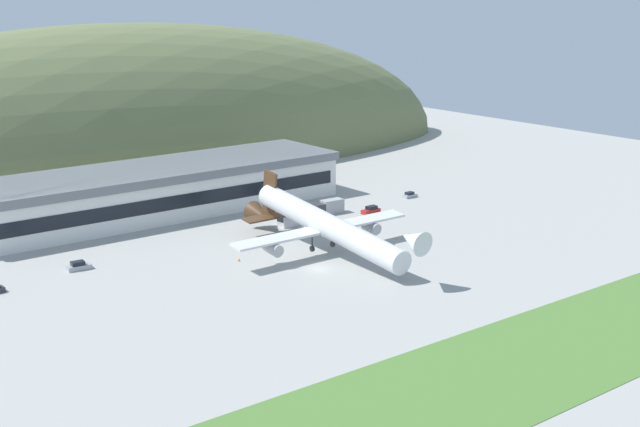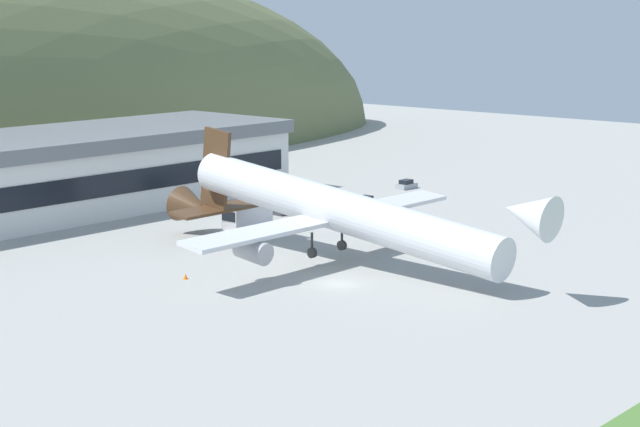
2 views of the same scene
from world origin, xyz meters
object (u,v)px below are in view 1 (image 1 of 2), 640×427
Objects in this scene: service_car_2 at (410,195)px; traffic_cone_0 at (392,216)px; service_car_3 at (371,210)px; cargo_airplane at (325,226)px; service_car_0 at (79,266)px; traffic_cone_1 at (239,260)px; fuel_truck at (328,207)px; terminal_building at (154,187)px; box_truck at (293,218)px.

traffic_cone_0 is (-15.67, -10.74, -0.30)m from service_car_2.
cargo_airplane is at bearing -146.36° from service_car_3.
traffic_cone_0 is at bearing 24.10° from cargo_airplane.
service_car_0 is 7.55× the size of traffic_cone_1.
traffic_cone_0 is (28.95, 12.95, -5.42)m from cargo_airplane.
cargo_airplane reaches higher than traffic_cone_1.
service_car_2 is at bearing 0.36° from fuel_truck.
traffic_cone_1 is at bearing -154.13° from fuel_truck.
terminal_building is 151.54× the size of traffic_cone_0.
traffic_cone_1 is (-44.00, -6.15, 0.00)m from traffic_cone_0.
terminal_building is at bearing 125.28° from box_truck.
terminal_building is 151.54× the size of traffic_cone_1.
traffic_cone_1 is (-15.06, 6.79, -5.42)m from cargo_airplane.
box_truck reaches higher than service_car_3.
service_car_2 is at bearing 17.47° from service_car_3.
box_truck is at bearing 69.26° from cargo_airplane.
cargo_airplane is at bearing -24.28° from traffic_cone_1.
cargo_airplane reaches higher than box_truck.
fuel_truck is 14.27m from traffic_cone_0.
service_car_0 is 1.20× the size of service_car_2.
service_car_0 is 69.86m from traffic_cone_0.
service_car_3 is at bearing 105.14° from traffic_cone_0.
service_car_2 reaches higher than traffic_cone_1.
service_car_0 is at bearing 174.03° from traffic_cone_0.
service_car_0 is 0.63× the size of box_truck.
service_car_3 is at bearing 33.64° from cargo_airplane.
box_truck reaches higher than traffic_cone_1.
fuel_truck is (59.99, 3.32, 0.85)m from service_car_0.
cargo_airplane is 22.92m from box_truck.
terminal_building reaches higher than traffic_cone_0.
terminal_building is 40.79m from service_car_0.
cargo_airplane is 88.16× the size of traffic_cone_0.
traffic_cone_1 is (-4.22, -40.87, -5.71)m from terminal_building.
service_car_3 is 0.66× the size of box_truck.
service_car_0 is 7.55× the size of traffic_cone_0.
box_truck reaches higher than service_car_2.
cargo_airplane is 7.31× the size of box_truck.
fuel_truck reaches higher than service_car_2.
terminal_building is 32.88m from box_truck.
terminal_building is at bearing 42.74° from service_car_0.
service_car_3 reaches higher than service_car_0.
fuel_truck is at bearing 12.10° from box_truck.
service_car_2 is (44.62, 23.69, -5.12)m from cargo_airplane.
service_car_2 is (55.46, -23.97, -5.41)m from terminal_building.
fuel_truck is 38.38m from traffic_cone_1.
fuel_truck reaches higher than traffic_cone_1.
service_car_3 is at bearing 15.13° from traffic_cone_1.
box_truck is (-11.48, -2.46, -0.01)m from fuel_truck.
terminal_building is 18.93× the size of service_car_3.
traffic_cone_1 is at bearing -148.21° from box_truck.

